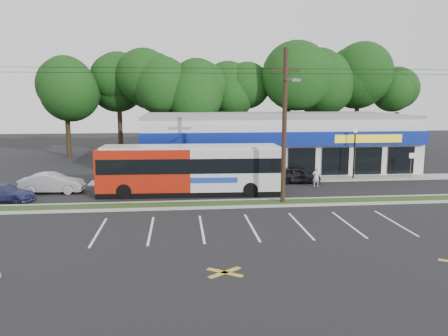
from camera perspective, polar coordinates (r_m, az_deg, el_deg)
name	(u,v)px	position (r m, az deg, el deg)	size (l,w,h in m)	color
ground	(240,208)	(27.63, 2.07, -5.31)	(120.00, 120.00, 0.00)	black
grass_strip	(238,204)	(28.57, 1.79, -4.69)	(40.00, 1.60, 0.12)	#1D3616
curb_south	(239,207)	(27.75, 2.02, -5.09)	(40.00, 0.25, 0.14)	#9E9E93
curb_north	(236,201)	(29.39, 1.57, -4.27)	(40.00, 0.25, 0.14)	#9E9E93
sidewalk	(284,180)	(37.18, 7.79, -1.50)	(32.00, 2.20, 0.10)	#9E9E93
strip_mall	(273,141)	(43.60, 6.37, 3.56)	(25.00, 12.55, 5.30)	silver
utility_pole	(282,121)	(28.22, 7.60, 6.07)	(50.00, 2.77, 10.00)	black
lamp_post	(354,148)	(38.47, 16.68, 2.50)	(0.30, 0.30, 4.25)	black
sign_post	(411,161)	(40.58, 23.26, 0.88)	(0.45, 0.10, 2.23)	#59595E
tree_line	(243,84)	(53.06, 2.53, 10.86)	(46.76, 6.76, 11.83)	black
metrobus	(191,169)	(31.40, -4.38, -0.07)	(13.21, 3.27, 3.52)	#A51C0C
car_dark	(296,175)	(36.07, 9.43, -0.88)	(1.58, 3.92, 1.33)	black
car_silver	(52,183)	(34.21, -21.54, -1.84)	(1.56, 4.49, 1.48)	#A4A6AC
car_blue	(4,193)	(32.82, -26.77, -2.92)	(1.64, 4.03, 1.17)	navy
pedestrian_a	(316,177)	(34.70, 11.92, -1.16)	(0.57, 0.38, 1.57)	beige
pedestrian_b	(251,174)	(35.03, 3.61, -0.79)	(0.81, 0.63, 1.68)	beige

